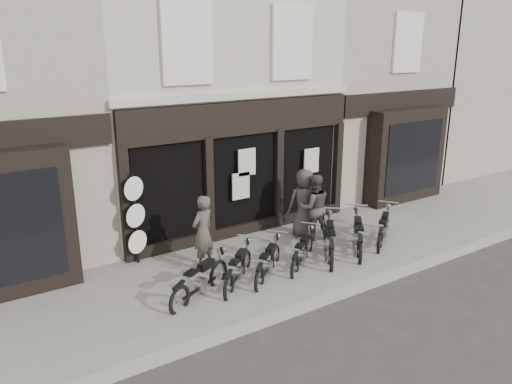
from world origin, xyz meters
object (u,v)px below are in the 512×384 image
motorcycle_0 (201,283)px  motorcycle_5 (358,238)px  advert_sign_post (136,223)px  motorcycle_2 (268,265)px  man_centre (314,207)px  motorcycle_6 (383,231)px  man_right (304,203)px  motorcycle_3 (302,254)px  motorcycle_4 (330,243)px  motorcycle_1 (238,271)px  man_left (203,232)px

motorcycle_0 → motorcycle_5: (4.67, -0.02, 0.03)m
advert_sign_post → motorcycle_2: bearing=-67.4°
motorcycle_2 → man_centre: bearing=-12.4°
motorcycle_0 → motorcycle_6: bearing=-26.6°
motorcycle_0 → man_right: bearing=-5.9°
motorcycle_3 → man_right: man_right is taller
motorcycle_4 → man_right: man_right is taller
motorcycle_6 → man_centre: bearing=106.7°
motorcycle_4 → advert_sign_post: advert_sign_post is taller
motorcycle_1 → motorcycle_5: bearing=-43.2°
man_left → advert_sign_post: bearing=-65.3°
motorcycle_3 → man_right: (1.23, 1.50, 0.72)m
motorcycle_0 → motorcycle_5: size_ratio=1.05×
man_left → man_right: (3.39, 0.36, 0.05)m
motorcycle_4 → motorcycle_5: 0.89m
motorcycle_5 → motorcycle_6: bearing=-48.2°
motorcycle_4 → man_centre: 1.28m
man_left → man_right: 3.41m
motorcycle_4 → man_centre: bearing=21.8°
man_right → man_centre: bearing=112.2°
motorcycle_5 → advert_sign_post: bearing=106.5°
man_left → motorcycle_5: bearing=141.0°
motorcycle_6 → advert_sign_post: 6.68m
motorcycle_6 → man_right: bearing=99.5°
motorcycle_2 → advert_sign_post: (-2.32, 2.34, 0.81)m
motorcycle_2 → motorcycle_5: bearing=-39.2°
motorcycle_1 → man_right: man_right is taller
motorcycle_1 → motorcycle_4: bearing=-41.4°
motorcycle_2 → advert_sign_post: advert_sign_post is taller
motorcycle_0 → motorcycle_6: 5.67m
motorcycle_0 → motorcycle_3: (2.85, 0.04, -0.03)m
motorcycle_4 → motorcycle_0: bearing=130.4°
motorcycle_1 → motorcycle_4: (2.79, 0.02, 0.06)m
man_left → man_centre: size_ratio=0.99×
motorcycle_2 → motorcycle_4: motorcycle_4 is taller
motorcycle_1 → motorcycle_5: (3.67, -0.10, 0.04)m
motorcycle_2 → motorcycle_3: motorcycle_2 is taller
motorcycle_1 → advert_sign_post: bearing=82.7°
motorcycle_3 → motorcycle_6: bearing=-37.6°
motorcycle_5 → advert_sign_post: advert_sign_post is taller
motorcycle_5 → man_left: man_left is taller
motorcycle_4 → advert_sign_post: (-4.33, 2.24, 0.75)m
motorcycle_1 → man_left: man_left is taller
motorcycle_3 → motorcycle_4: (0.94, 0.05, 0.07)m
motorcycle_5 → man_right: (-0.60, 1.56, 0.67)m
motorcycle_4 → man_centre: size_ratio=1.03×
motorcycle_2 → motorcycle_6: bearing=-38.9°
motorcycle_6 → man_right: man_right is taller
man_left → advert_sign_post: 1.69m
motorcycle_3 → motorcycle_6: (2.82, -0.04, 0.03)m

